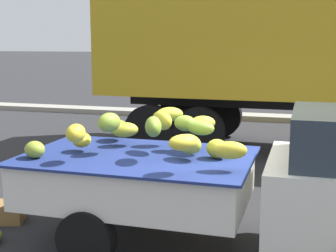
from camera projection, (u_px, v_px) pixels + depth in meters
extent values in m
plane|color=#28282B|center=(239.00, 246.00, 5.67)|extent=(220.00, 220.00, 0.00)
cube|color=gray|center=(282.00, 118.00, 14.70)|extent=(80.00, 0.80, 0.16)
cube|color=silver|center=(138.00, 196.00, 5.69)|extent=(2.58, 1.66, 0.08)
cube|color=silver|center=(158.00, 159.00, 6.40)|extent=(2.57, 0.06, 0.44)
cube|color=silver|center=(111.00, 195.00, 4.89)|extent=(2.57, 0.06, 0.44)
cube|color=silver|center=(244.00, 184.00, 5.29)|extent=(0.06, 1.65, 0.44)
cube|color=silver|center=(44.00, 167.00, 6.00)|extent=(0.06, 1.65, 0.44)
cube|color=#B21914|center=(159.00, 162.00, 6.44)|extent=(2.47, 0.02, 0.07)
cube|color=navy|center=(138.00, 156.00, 5.61)|extent=(2.70, 1.78, 0.03)
ellipsoid|color=#A1A72C|center=(170.00, 114.00, 6.06)|extent=(0.42, 0.37, 0.18)
ellipsoid|color=olive|center=(185.00, 123.00, 5.77)|extent=(0.32, 0.26, 0.19)
ellipsoid|color=gold|center=(203.00, 123.00, 5.83)|extent=(0.36, 0.31, 0.17)
ellipsoid|color=#8FA431|center=(35.00, 149.00, 5.44)|extent=(0.34, 0.34, 0.20)
ellipsoid|color=gold|center=(217.00, 149.00, 5.41)|extent=(0.35, 0.33, 0.22)
ellipsoid|color=gold|center=(230.00, 150.00, 4.86)|extent=(0.37, 0.23, 0.19)
ellipsoid|color=gold|center=(125.00, 130.00, 6.06)|extent=(0.43, 0.39, 0.19)
ellipsoid|color=yellow|center=(183.00, 143.00, 4.75)|extent=(0.38, 0.39, 0.16)
ellipsoid|color=yellow|center=(76.00, 133.00, 5.21)|extent=(0.24, 0.32, 0.20)
ellipsoid|color=gold|center=(162.00, 120.00, 5.69)|extent=(0.40, 0.40, 0.23)
ellipsoid|color=gold|center=(82.00, 140.00, 5.75)|extent=(0.35, 0.35, 0.18)
ellipsoid|color=olive|center=(153.00, 127.00, 5.27)|extent=(0.30, 0.41, 0.23)
ellipsoid|color=olive|center=(201.00, 128.00, 5.63)|extent=(0.41, 0.33, 0.18)
ellipsoid|color=olive|center=(118.00, 127.00, 6.39)|extent=(0.37, 0.42, 0.20)
ellipsoid|color=#88A332|center=(109.00, 122.00, 5.60)|extent=(0.32, 0.37, 0.23)
ellipsoid|color=#A5AD2F|center=(189.00, 144.00, 5.35)|extent=(0.41, 0.40, 0.22)
cylinder|color=black|center=(138.00, 194.00, 6.57)|extent=(0.64, 0.20, 0.64)
cylinder|color=black|center=(86.00, 239.00, 5.07)|extent=(0.64, 0.20, 0.64)
cylinder|color=black|center=(220.00, 116.00, 12.17)|extent=(1.08, 0.31, 1.08)
cylinder|color=black|center=(199.00, 133.00, 9.91)|extent=(1.08, 0.31, 1.08)
cylinder|color=black|center=(180.00, 114.00, 12.48)|extent=(1.08, 0.31, 1.08)
cylinder|color=black|center=(150.00, 130.00, 10.22)|extent=(1.08, 0.31, 1.08)
cube|color=olive|center=(4.00, 212.00, 6.42)|extent=(0.61, 0.50, 0.26)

